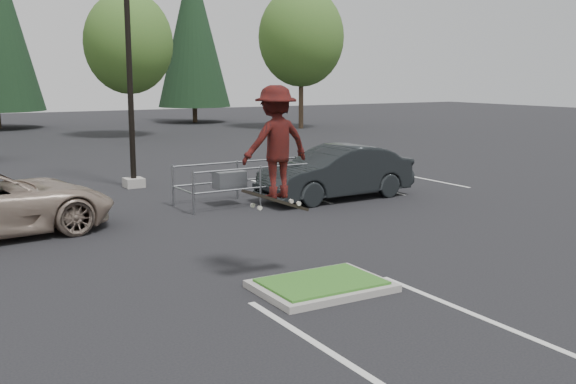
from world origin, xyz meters
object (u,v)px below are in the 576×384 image
light_pole (128,45)px  conif_c (193,32)px  skateboarder (276,143)px  decid_c (128,46)px  cart_corral (234,179)px  decid_d (301,40)px  car_r_charc (336,172)px

light_pole → conif_c: conif_c is taller
light_pole → conif_c: (13.50, 27.50, 2.29)m
conif_c → skateboarder: bearing=-110.4°
decid_c → cart_corral: (-3.95, -22.17, -4.53)m
decid_c → cart_corral: bearing=-100.1°
light_pole → decid_d: (17.49, 18.33, 1.35)m
light_pole → conif_c: 30.72m
decid_d → car_r_charc: decid_d is taller
decid_c → skateboarder: (-6.32, -28.83, -2.81)m
decid_c → decid_d: 12.03m
decid_c → car_r_charc: bearing=-92.4°
conif_c → skateboarder: size_ratio=5.51×
decid_c → decid_d: bearing=2.4°
car_r_charc → cart_corral: bearing=-105.3°
skateboarder → light_pole: bearing=-97.4°
decid_c → car_r_charc: 23.29m
decid_c → car_r_charc: (-0.95, -22.83, -4.47)m
decid_c → conif_c: (8.01, 9.67, 1.59)m
light_pole → decid_d: bearing=46.3°
decid_c → skateboarder: 29.65m
light_pole → decid_d: light_pole is taller
decid_d → light_pole: bearing=-133.7°
conif_c → car_r_charc: conif_c is taller
light_pole → cart_corral: 5.99m
light_pole → car_r_charc: (4.54, -5.00, -3.78)m
cart_corral → decid_c: bearing=78.6°
decid_d → conif_c: 10.04m
car_r_charc → conif_c: bearing=161.8°
car_r_charc → decid_d: bearing=148.2°
decid_c → light_pole: bearing=-107.1°
decid_c → conif_c: size_ratio=0.67×
decid_d → conif_c: (-3.99, 9.17, 0.94)m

